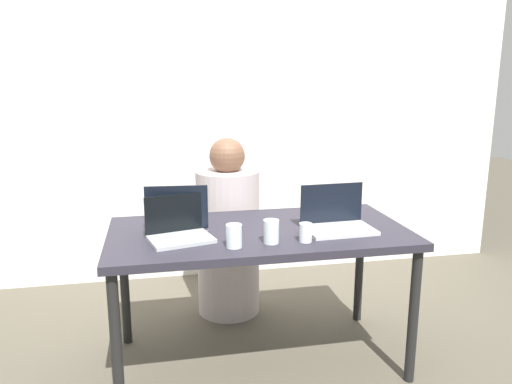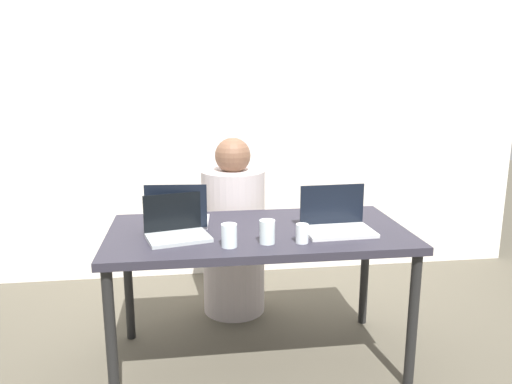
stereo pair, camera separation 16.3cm
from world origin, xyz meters
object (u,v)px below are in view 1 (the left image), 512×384
at_px(laptop_back_left, 178,218).
at_px(laptop_front_left, 179,230).
at_px(person_at_center, 228,237).
at_px(water_glass_left, 234,237).
at_px(water_glass_right, 306,234).
at_px(laptop_front_right, 337,220).
at_px(water_glass_center, 271,233).

bearing_deg(laptop_back_left, laptop_front_left, 93.42).
bearing_deg(person_at_center, water_glass_left, 67.00).
relative_size(water_glass_right, water_glass_left, 0.84).
bearing_deg(laptop_back_left, person_at_center, -118.42).
distance_m(laptop_front_right, water_glass_center, 0.40).
height_order(person_at_center, laptop_back_left, person_at_center).
bearing_deg(water_glass_right, water_glass_left, -178.24).
xyz_separation_m(person_at_center, water_glass_left, (-0.10, -0.87, 0.28)).
relative_size(laptop_front_left, water_glass_left, 3.09).
bearing_deg(person_at_center, water_glass_center, 79.03).
relative_size(person_at_center, water_glass_right, 12.59).
bearing_deg(water_glass_center, person_at_center, 95.69).
bearing_deg(water_glass_left, water_glass_right, 1.76).
bearing_deg(laptop_front_right, water_glass_left, -165.71).
bearing_deg(laptop_front_left, laptop_back_left, 74.35).
xyz_separation_m(laptop_front_left, laptop_back_left, (0.01, 0.19, 0.01)).
height_order(person_at_center, laptop_front_right, person_at_center).
distance_m(water_glass_right, water_glass_center, 0.16).
height_order(laptop_front_left, water_glass_center, laptop_front_left).
relative_size(water_glass_center, water_glass_left, 1.03).
xyz_separation_m(laptop_back_left, water_glass_right, (0.58, -0.35, -0.01)).
xyz_separation_m(laptop_front_right, laptop_back_left, (-0.80, 0.19, 0.00)).
bearing_deg(water_glass_right, laptop_front_left, 164.75).
bearing_deg(water_glass_center, water_glass_right, -5.23).
bearing_deg(laptop_front_left, water_glass_right, -29.35).
height_order(laptop_front_right, water_glass_left, laptop_front_right).
relative_size(laptop_front_left, water_glass_right, 3.68).
xyz_separation_m(laptop_front_right, water_glass_left, (-0.56, -0.17, -0.00)).
relative_size(laptop_front_right, water_glass_center, 3.12).
height_order(water_glass_right, water_glass_center, water_glass_center).
bearing_deg(laptop_back_left, water_glass_center, 146.19).
distance_m(laptop_front_right, laptop_back_left, 0.82).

